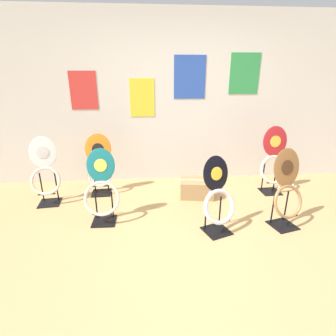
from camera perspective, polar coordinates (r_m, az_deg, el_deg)
The scene contains 9 objects.
ground_plane at distance 2.74m, azimuth 8.06°, elevation -18.89°, with size 14.00×14.00×0.00m, color tan.
wall_back at distance 4.25m, azimuth 2.71°, elevation 14.51°, with size 8.00×0.07×2.60m.
toilet_seat_display_white_plain at distance 3.88m, azimuth -25.15°, elevation -1.33°, with size 0.40×0.31×0.93m.
toilet_seat_display_jazz_black at distance 2.95m, azimuth 10.84°, elevation -6.60°, with size 0.44×0.37×0.88m.
toilet_seat_display_crimson_swirl at distance 4.14m, azimuth 22.08°, elevation 1.28°, with size 0.43×0.29×1.00m.
toilet_seat_display_teal_sax at distance 3.19m, azimuth -14.22°, elevation -5.08°, with size 0.42×0.29×0.90m.
toilet_seat_display_orange_sun at distance 3.95m, azimuth -14.78°, elevation 0.69°, with size 0.38×0.29×0.90m.
toilet_seat_display_woodgrain at distance 3.29m, azimuth 24.46°, elevation -4.74°, with size 0.42×0.35×0.93m.
storage_box at distance 3.86m, azimuth 6.30°, elevation -4.33°, with size 0.52×0.42×0.25m.
Camera 1 is at (-0.53, -2.07, 1.72)m, focal length 28.00 mm.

